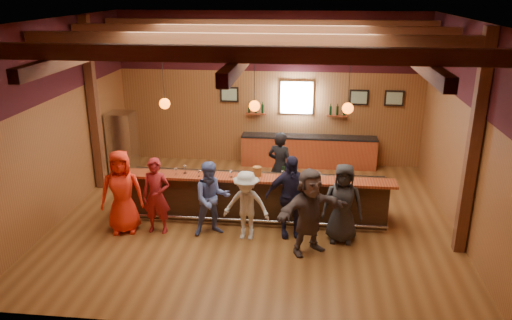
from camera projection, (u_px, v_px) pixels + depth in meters
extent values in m
plane|color=brown|center=(255.00, 218.00, 11.71)|extent=(9.00, 9.00, 0.00)
cube|color=brown|center=(270.00, 90.00, 14.71)|extent=(9.00, 0.04, 4.50)
cube|color=brown|center=(223.00, 200.00, 7.21)|extent=(9.00, 0.04, 4.50)
cube|color=brown|center=(60.00, 120.00, 11.43)|extent=(0.04, 8.00, 4.50)
cube|color=brown|center=(467.00, 132.00, 10.50)|extent=(0.04, 8.00, 4.50)
cube|color=brown|center=(254.00, 20.00, 10.21)|extent=(9.00, 8.00, 0.04)
cube|color=#350E12|center=(270.00, 42.00, 14.23)|extent=(9.00, 0.01, 1.70)
cube|color=#350E12|center=(52.00, 59.00, 10.96)|extent=(0.01, 8.00, 1.70)
cube|color=#350E12|center=(475.00, 65.00, 10.03)|extent=(0.01, 8.00, 1.70)
cube|color=#4E2716|center=(93.00, 105.00, 12.82)|extent=(0.22, 0.22, 4.50)
cube|color=#4E2716|center=(473.00, 147.00, 9.57)|extent=(0.22, 0.22, 4.50)
cube|color=#4E2716|center=(232.00, 54.00, 7.50)|extent=(8.80, 0.20, 0.25)
cube|color=#4E2716|center=(248.00, 40.00, 9.38)|extent=(8.80, 0.20, 0.25)
cube|color=#4E2716|center=(259.00, 31.00, 11.25)|extent=(8.80, 0.20, 0.25)
cube|color=#4E2716|center=(267.00, 24.00, 13.13)|extent=(8.80, 0.20, 0.25)
cube|color=#4E2716|center=(116.00, 46.00, 10.71)|extent=(0.18, 7.80, 0.22)
cube|color=#4E2716|center=(254.00, 47.00, 10.40)|extent=(0.18, 7.80, 0.22)
cube|color=#4E2716|center=(402.00, 49.00, 10.09)|extent=(0.18, 7.80, 0.22)
cube|color=black|center=(255.00, 198.00, 11.54)|extent=(6.00, 0.60, 1.05)
cube|color=maroon|center=(254.00, 178.00, 11.18)|extent=(6.30, 0.50, 0.06)
cube|color=black|center=(256.00, 176.00, 11.76)|extent=(6.00, 0.48, 0.05)
cube|color=black|center=(256.00, 194.00, 11.92)|extent=(6.00, 0.48, 0.90)
cube|color=silver|center=(342.00, 181.00, 11.57)|extent=(0.45, 0.40, 0.14)
cube|color=silver|center=(364.00, 182.00, 11.51)|extent=(0.45, 0.40, 0.14)
cylinder|color=silver|center=(253.00, 221.00, 11.27)|extent=(6.00, 0.06, 0.06)
cube|color=maroon|center=(308.00, 152.00, 14.92)|extent=(4.00, 0.50, 0.90)
cube|color=black|center=(309.00, 137.00, 14.77)|extent=(4.00, 0.52, 0.05)
cube|color=silver|center=(297.00, 98.00, 14.65)|extent=(0.95, 0.08, 0.95)
cube|color=white|center=(297.00, 98.00, 14.60)|extent=(0.78, 0.01, 0.78)
cube|color=black|center=(229.00, 94.00, 14.83)|extent=(0.55, 0.04, 0.45)
cube|color=silver|center=(229.00, 95.00, 14.81)|extent=(0.45, 0.01, 0.35)
cube|color=black|center=(359.00, 97.00, 14.44)|extent=(0.55, 0.04, 0.45)
cube|color=silver|center=(359.00, 98.00, 14.41)|extent=(0.45, 0.01, 0.35)
cube|color=black|center=(394.00, 98.00, 14.33)|extent=(0.55, 0.04, 0.45)
cube|color=silver|center=(394.00, 98.00, 14.31)|extent=(0.45, 0.01, 0.35)
cube|color=maroon|center=(256.00, 114.00, 14.87)|extent=(0.60, 0.18, 0.04)
cylinder|color=black|center=(249.00, 108.00, 14.84)|extent=(0.07, 0.07, 0.26)
cylinder|color=black|center=(256.00, 109.00, 14.82)|extent=(0.07, 0.07, 0.26)
cylinder|color=black|center=(263.00, 109.00, 14.80)|extent=(0.07, 0.07, 0.26)
cube|color=maroon|center=(337.00, 116.00, 14.62)|extent=(0.60, 0.18, 0.04)
cylinder|color=black|center=(330.00, 111.00, 14.60)|extent=(0.07, 0.07, 0.26)
cylinder|color=black|center=(337.00, 111.00, 14.57)|extent=(0.07, 0.07, 0.26)
cylinder|color=black|center=(344.00, 111.00, 14.55)|extent=(0.07, 0.07, 0.26)
cylinder|color=black|center=(163.00, 75.00, 10.81)|extent=(0.01, 0.01, 1.25)
sphere|color=#FF5B0C|center=(165.00, 104.00, 11.02)|extent=(0.24, 0.24, 0.24)
cylinder|color=black|center=(254.00, 77.00, 10.60)|extent=(0.01, 0.01, 1.25)
sphere|color=#FF5B0C|center=(254.00, 106.00, 10.81)|extent=(0.24, 0.24, 0.24)
cylinder|color=black|center=(350.00, 79.00, 10.40)|extent=(0.01, 0.01, 1.25)
sphere|color=#FF5B0C|center=(348.00, 108.00, 10.60)|extent=(0.24, 0.24, 0.24)
cube|color=silver|center=(123.00, 143.00, 14.27)|extent=(0.70, 0.70, 1.80)
imported|color=red|center=(122.00, 192.00, 10.83)|extent=(1.03, 0.80, 1.87)
imported|color=maroon|center=(156.00, 196.00, 10.82)|extent=(0.64, 0.43, 1.71)
imported|color=#5567AB|center=(212.00, 199.00, 10.73)|extent=(0.99, 0.89, 1.67)
imported|color=beige|center=(246.00, 206.00, 10.55)|extent=(1.05, 0.67, 1.54)
imported|color=#1A1932|center=(290.00, 196.00, 10.64)|extent=(1.15, 0.67, 1.83)
imported|color=#504140|center=(309.00, 211.00, 9.97)|extent=(1.68, 1.40, 1.80)
imported|color=#252527|center=(343.00, 203.00, 10.43)|extent=(0.87, 0.59, 1.73)
imported|color=black|center=(280.00, 166.00, 12.45)|extent=(0.76, 0.63, 1.79)
cylinder|color=brown|center=(257.00, 172.00, 11.20)|extent=(0.20, 0.20, 0.22)
cylinder|color=black|center=(283.00, 171.00, 11.20)|extent=(0.07, 0.07, 0.23)
cylinder|color=black|center=(284.00, 165.00, 11.15)|extent=(0.02, 0.02, 0.08)
cylinder|color=black|center=(292.00, 171.00, 11.15)|extent=(0.08, 0.08, 0.27)
cylinder|color=black|center=(292.00, 163.00, 11.09)|extent=(0.03, 0.03, 0.09)
cylinder|color=silver|center=(151.00, 172.00, 11.44)|extent=(0.08, 0.08, 0.01)
cylinder|color=silver|center=(151.00, 170.00, 11.43)|extent=(0.01, 0.01, 0.11)
sphere|color=silver|center=(151.00, 166.00, 11.40)|extent=(0.09, 0.09, 0.09)
cylinder|color=silver|center=(176.00, 174.00, 11.34)|extent=(0.07, 0.07, 0.01)
cylinder|color=silver|center=(176.00, 172.00, 11.32)|extent=(0.01, 0.01, 0.10)
sphere|color=silver|center=(176.00, 169.00, 11.29)|extent=(0.08, 0.08, 0.08)
cylinder|color=silver|center=(185.00, 173.00, 11.41)|extent=(0.08, 0.08, 0.01)
cylinder|color=silver|center=(185.00, 171.00, 11.39)|extent=(0.01, 0.01, 0.11)
sphere|color=silver|center=(185.00, 167.00, 11.36)|extent=(0.09, 0.09, 0.09)
cylinder|color=silver|center=(199.00, 176.00, 11.22)|extent=(0.06, 0.06, 0.01)
cylinder|color=silver|center=(199.00, 174.00, 11.20)|extent=(0.01, 0.01, 0.09)
sphere|color=silver|center=(199.00, 171.00, 11.18)|extent=(0.07, 0.07, 0.07)
cylinder|color=silver|center=(231.00, 177.00, 11.18)|extent=(0.07, 0.07, 0.01)
cylinder|color=silver|center=(231.00, 175.00, 11.16)|extent=(0.01, 0.01, 0.10)
sphere|color=silver|center=(231.00, 171.00, 11.13)|extent=(0.08, 0.08, 0.08)
cylinder|color=silver|center=(283.00, 178.00, 11.14)|extent=(0.07, 0.07, 0.01)
cylinder|color=silver|center=(283.00, 175.00, 11.12)|extent=(0.01, 0.01, 0.10)
sphere|color=silver|center=(283.00, 172.00, 11.10)|extent=(0.08, 0.08, 0.08)
cylinder|color=silver|center=(318.00, 178.00, 11.12)|extent=(0.07, 0.07, 0.01)
cylinder|color=silver|center=(319.00, 176.00, 11.10)|extent=(0.01, 0.01, 0.10)
sphere|color=silver|center=(319.00, 172.00, 11.07)|extent=(0.08, 0.08, 0.08)
cylinder|color=silver|center=(341.00, 180.00, 11.02)|extent=(0.07, 0.07, 0.01)
cylinder|color=silver|center=(341.00, 177.00, 11.00)|extent=(0.01, 0.01, 0.10)
sphere|color=silver|center=(341.00, 174.00, 10.97)|extent=(0.08, 0.08, 0.08)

